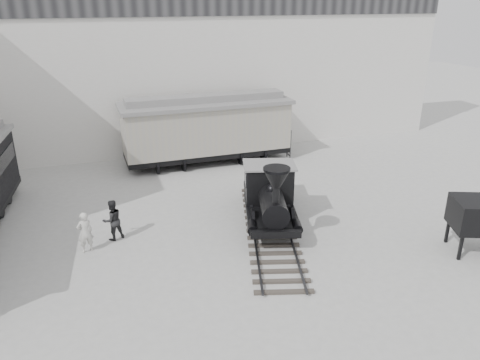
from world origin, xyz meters
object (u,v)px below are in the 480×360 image
object	(u,v)px
visitor_b	(112,220)
locomotive	(269,198)
coal_hopper	(479,219)
visitor_a	(85,232)
boxcar	(207,127)

from	to	relation	value
visitor_b	locomotive	bearing A→B (deg)	153.85
coal_hopper	visitor_a	bearing A→B (deg)	-177.07
boxcar	visitor_b	bearing A→B (deg)	-127.69
locomotive	visitor_a	distance (m)	7.43
locomotive	boxcar	bearing A→B (deg)	108.98
locomotive	visitor_b	distance (m)	6.42
locomotive	coal_hopper	size ratio (longest dim) A/B	3.95
boxcar	visitor_b	world-z (taller)	boxcar
locomotive	coal_hopper	xyz separation A→B (m)	(6.57, -4.56, 0.18)
boxcar	coal_hopper	bearing A→B (deg)	-62.94
boxcar	visitor_a	size ratio (longest dim) A/B	5.99
visitor_a	visitor_b	xyz separation A→B (m)	(1.05, 0.69, 0.02)
locomotive	visitor_b	world-z (taller)	locomotive
coal_hopper	locomotive	bearing A→B (deg)	166.10
boxcar	visitor_a	xyz separation A→B (m)	(-6.92, -8.62, -1.26)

